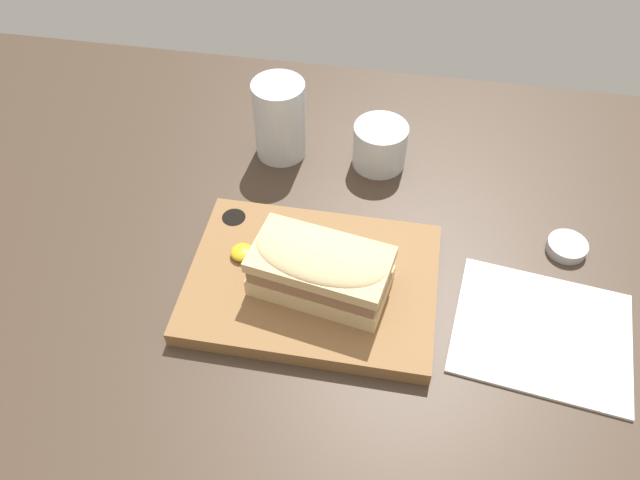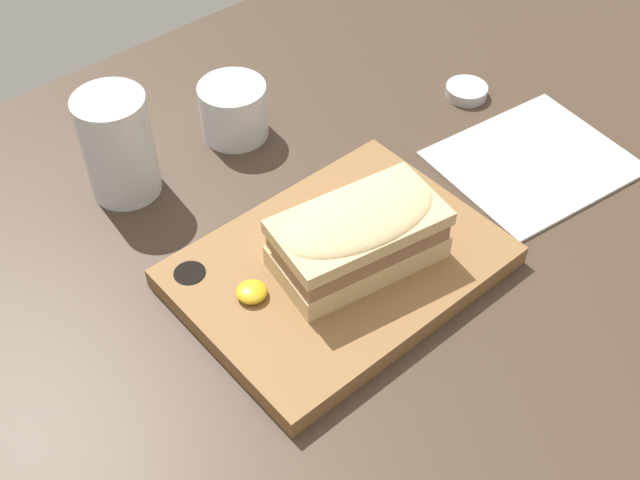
# 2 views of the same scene
# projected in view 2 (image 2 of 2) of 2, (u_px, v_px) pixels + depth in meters

# --- Properties ---
(dining_table) EXTENTS (1.81, 1.05, 0.02)m
(dining_table) POSITION_uv_depth(u_px,v_px,m) (369.00, 293.00, 0.81)
(dining_table) COLOR #423326
(dining_table) RESTS_ON ground
(serving_board) EXTENTS (0.31, 0.23, 0.02)m
(serving_board) POSITION_uv_depth(u_px,v_px,m) (338.00, 267.00, 0.80)
(serving_board) COLOR olive
(serving_board) RESTS_ON dining_table
(sandwich) EXTENTS (0.18, 0.11, 0.07)m
(sandwich) POSITION_uv_depth(u_px,v_px,m) (355.00, 236.00, 0.77)
(sandwich) COLOR #DBBC84
(sandwich) RESTS_ON serving_board
(mustard_dollop) EXTENTS (0.03, 0.03, 0.01)m
(mustard_dollop) POSITION_uv_depth(u_px,v_px,m) (252.00, 292.00, 0.76)
(mustard_dollop) COLOR gold
(mustard_dollop) RESTS_ON serving_board
(water_glass) EXTENTS (0.08, 0.08, 0.12)m
(water_glass) POSITION_uv_depth(u_px,v_px,m) (119.00, 152.00, 0.86)
(water_glass) COLOR silver
(water_glass) RESTS_ON dining_table
(wine_glass) EXTENTS (0.08, 0.08, 0.07)m
(wine_glass) POSITION_uv_depth(u_px,v_px,m) (234.00, 113.00, 0.95)
(wine_glass) COLOR silver
(wine_glass) RESTS_ON dining_table
(napkin) EXTENTS (0.23, 0.20, 0.00)m
(napkin) POSITION_uv_depth(u_px,v_px,m) (533.00, 162.00, 0.93)
(napkin) COLOR white
(napkin) RESTS_ON dining_table
(condiment_dish) EXTENTS (0.05, 0.05, 0.01)m
(condiment_dish) POSITION_uv_depth(u_px,v_px,m) (466.00, 91.00, 1.01)
(condiment_dish) COLOR #B2B2B7
(condiment_dish) RESTS_ON dining_table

